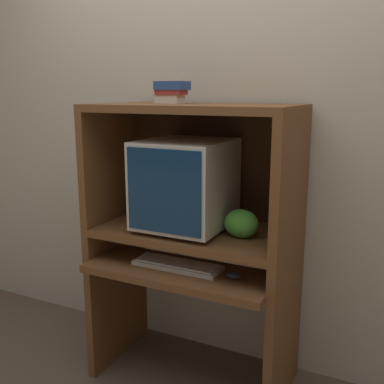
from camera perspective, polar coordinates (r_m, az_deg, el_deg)
name	(u,v)px	position (r m, az deg, el deg)	size (l,w,h in m)	color
wall_back	(220,125)	(2.43, 3.64, 8.47)	(6.00, 0.06, 2.60)	beige
desk_base	(190,306)	(2.34, -0.26, -14.23)	(0.98, 0.60, 0.66)	brown
desk_monitor_shelf	(194,235)	(2.24, 0.26, -5.45)	(0.98, 0.53, 0.16)	brown
hutch_upper	(197,147)	(2.17, 0.66, 5.77)	(0.98, 0.53, 0.60)	brown
crt_monitor	(186,184)	(2.17, -0.83, 1.07)	(0.40, 0.44, 0.44)	beige
keyboard	(177,265)	(2.16, -1.87, -9.22)	(0.43, 0.14, 0.03)	beige
mouse	(234,275)	(2.04, 5.31, -10.48)	(0.07, 0.05, 0.03)	#28282B
snack_bag	(241,224)	(2.08, 6.26, -4.00)	(0.16, 0.12, 0.13)	green
book_stack	(171,91)	(2.26, -2.64, 12.66)	(0.15, 0.11, 0.11)	beige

